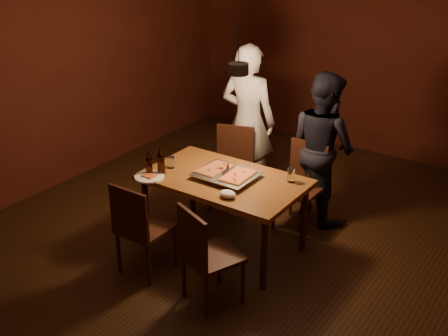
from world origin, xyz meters
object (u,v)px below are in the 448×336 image
Objects in this scene: beer_bottle_a at (149,162)px; plate_slice at (149,177)px; beer_bottle_b at (161,161)px; chair_far_left at (233,159)px; pizza_tray at (226,176)px; pendant_lamp at (239,68)px; dining_table at (224,185)px; diner_white at (248,121)px; chair_far_right at (303,177)px; diner_dark at (323,147)px; chair_near_left at (138,222)px; chair_near_right at (204,249)px.

beer_bottle_a is 0.87× the size of plate_slice.
chair_far_left is at bearing 85.33° from beer_bottle_b.
pizza_tray is 1.00m from pendant_lamp.
dining_table is 0.94m from chair_far_left.
pendant_lamp reaches higher than dining_table.
dining_table is at bearing -99.53° from pendant_lamp.
diner_white is at bearing 86.33° from plate_slice.
diner_white is at bearing -103.69° from chair_far_left.
chair_far_right is 1.44m from pendant_lamp.
diner_white is at bearing 23.28° from diner_dark.
chair_far_left is 1.21m from beer_bottle_a.
chair_far_left is 1.09× the size of chair_near_left.
chair_far_right is 0.28× the size of diner_white.
chair_far_left is at bearing 44.13° from diner_dark.
pendant_lamp is (0.57, 0.45, 0.87)m from beer_bottle_b.
chair_near_right is at bearing 105.19° from diner_white.
chair_far_right is 1.50m from beer_bottle_b.
plate_slice is at bearing -106.77° from beer_bottle_b.
beer_bottle_a is at bearing 78.41° from diner_dark.
beer_bottle_b is at bearing -152.48° from pizza_tray.
diner_dark reaches higher than plate_slice.
diner_dark is at bearing 67.67° from dining_table.
pendant_lamp is (-0.44, -0.95, 0.97)m from diner_dark.
chair_far_right is 1.66m from chair_near_right.
diner_white is at bearing 84.30° from beer_bottle_a.
plate_slice is 1.56m from diner_white.
plate_slice is (0.05, -0.06, -0.11)m from beer_bottle_a.
pendant_lamp is at bearing 38.39° from beer_bottle_a.
plate_slice is 1.30m from pendant_lamp.
chair_near_left is at bearing -160.07° from chair_near_right.
pizza_tray is (-0.35, 0.83, 0.24)m from chair_near_right.
diner_dark is (0.82, 1.93, 0.26)m from chair_near_left.
beer_bottle_b is 0.16× the size of diner_white.
chair_near_right is 2.01× the size of beer_bottle_b.
beer_bottle_b reaches higher than chair_far_left.
beer_bottle_b is 1.72m from diner_dark.
diner_white is (0.15, 1.50, 0.00)m from beer_bottle_a.
pendant_lamp is (0.03, 0.18, 1.08)m from dining_table.
pendant_lamp is (-0.34, 1.00, 1.22)m from chair_near_right.
dining_table is at bearing 34.48° from plate_slice.
chair_far_right is at bearing 163.51° from chair_far_left.
diner_white is 1.41m from pendant_lamp.
beer_bottle_a is 1.22m from pendant_lamp.
dining_table is 0.63m from beer_bottle_b.
beer_bottle_b is 1.13m from pendant_lamp.
chair_far_left is at bearing 81.27° from beer_bottle_a.
pizza_tray is at bearing 34.25° from plate_slice.
chair_near_left is (0.09, -1.62, 0.00)m from chair_far_left.
dining_table is 0.91m from chair_near_right.
chair_far_left is at bearing 121.18° from pizza_tray.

